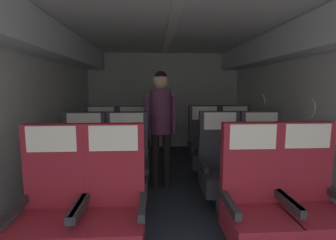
# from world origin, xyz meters

# --- Properties ---
(ground) EXTENTS (3.64, 5.91, 0.02)m
(ground) POSITION_xyz_m (0.00, 2.75, -0.01)
(ground) COLOR #2D3342
(fuselage_shell) EXTENTS (3.52, 5.56, 2.18)m
(fuselage_shell) POSITION_xyz_m (0.00, 3.01, 1.58)
(fuselage_shell) COLOR silver
(fuselage_shell) RESTS_ON ground
(seat_a_left_window) EXTENTS (0.50, 0.51, 1.10)m
(seat_a_left_window) POSITION_xyz_m (-1.02, 1.59, 0.46)
(seat_a_left_window) COLOR #38383D
(seat_a_left_window) RESTS_ON ground
(seat_a_left_aisle) EXTENTS (0.50, 0.51, 1.10)m
(seat_a_left_aisle) POSITION_xyz_m (-0.55, 1.59, 0.46)
(seat_a_left_aisle) COLOR #38383D
(seat_a_left_aisle) RESTS_ON ground
(seat_a_right_aisle) EXTENTS (0.50, 0.51, 1.10)m
(seat_a_right_aisle) POSITION_xyz_m (1.01, 1.60, 0.46)
(seat_a_right_aisle) COLOR #38383D
(seat_a_right_aisle) RESTS_ON ground
(seat_a_right_window) EXTENTS (0.50, 0.51, 1.10)m
(seat_a_right_window) POSITION_xyz_m (0.56, 1.58, 0.46)
(seat_a_right_window) COLOR #38383D
(seat_a_right_window) RESTS_ON ground
(seat_b_left_window) EXTENTS (0.50, 0.51, 1.10)m
(seat_b_left_window) POSITION_xyz_m (-1.02, 2.53, 0.46)
(seat_b_left_window) COLOR #38383D
(seat_b_left_window) RESTS_ON ground
(seat_b_left_aisle) EXTENTS (0.50, 0.51, 1.10)m
(seat_b_left_aisle) POSITION_xyz_m (-0.54, 2.51, 0.46)
(seat_b_left_aisle) COLOR #38383D
(seat_b_left_aisle) RESTS_ON ground
(seat_b_right_aisle) EXTENTS (0.50, 0.51, 1.10)m
(seat_b_right_aisle) POSITION_xyz_m (1.02, 2.50, 0.46)
(seat_b_right_aisle) COLOR #38383D
(seat_b_right_aisle) RESTS_ON ground
(seat_b_right_window) EXTENTS (0.50, 0.51, 1.10)m
(seat_b_right_window) POSITION_xyz_m (0.54, 2.53, 0.46)
(seat_b_right_window) COLOR #38383D
(seat_b_right_window) RESTS_ON ground
(seat_c_left_window) EXTENTS (0.50, 0.51, 1.10)m
(seat_c_left_window) POSITION_xyz_m (-1.01, 3.43, 0.46)
(seat_c_left_window) COLOR #38383D
(seat_c_left_window) RESTS_ON ground
(seat_c_left_aisle) EXTENTS (0.50, 0.51, 1.10)m
(seat_c_left_aisle) POSITION_xyz_m (-0.54, 3.45, 0.46)
(seat_c_left_aisle) COLOR #38383D
(seat_c_left_aisle) RESTS_ON ground
(seat_c_right_aisle) EXTENTS (0.50, 0.51, 1.10)m
(seat_c_right_aisle) POSITION_xyz_m (1.01, 3.44, 0.46)
(seat_c_right_aisle) COLOR #38383D
(seat_c_right_aisle) RESTS_ON ground
(seat_c_right_window) EXTENTS (0.50, 0.51, 1.10)m
(seat_c_right_window) POSITION_xyz_m (0.54, 3.45, 0.46)
(seat_c_right_window) COLOR #38383D
(seat_c_right_window) RESTS_ON ground
(flight_attendant) EXTENTS (0.43, 0.28, 1.59)m
(flight_attendant) POSITION_xyz_m (-0.14, 3.14, 0.98)
(flight_attendant) COLOR black
(flight_attendant) RESTS_ON ground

